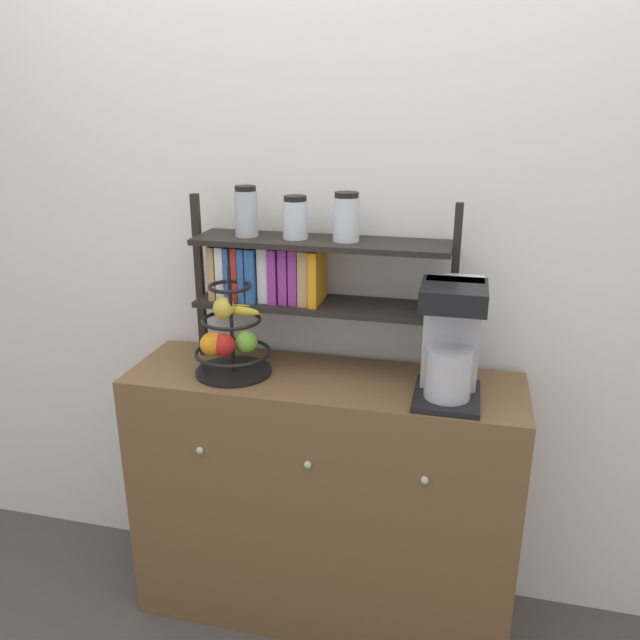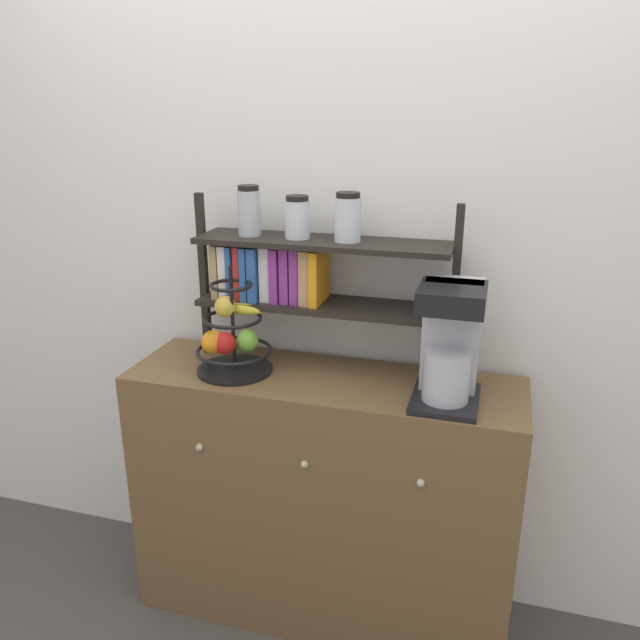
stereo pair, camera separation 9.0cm
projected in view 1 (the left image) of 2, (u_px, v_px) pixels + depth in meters
The scene contains 5 objects.
wall_back at pixel (339, 241), 2.08m from camera, with size 7.00×0.05×2.60m, color silver.
sideboard at pixel (323, 499), 2.13m from camera, with size 1.27×0.40×0.91m.
coffee_maker at pixel (451, 340), 1.81m from camera, with size 0.19×0.24×0.35m.
fruit_stand at pixel (230, 339), 1.98m from camera, with size 0.25×0.25×0.35m.
shelf_hutch at pixel (292, 265), 2.00m from camera, with size 0.86×0.20×0.58m.
Camera 1 is at (0.42, -1.58, 1.73)m, focal length 35.00 mm.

